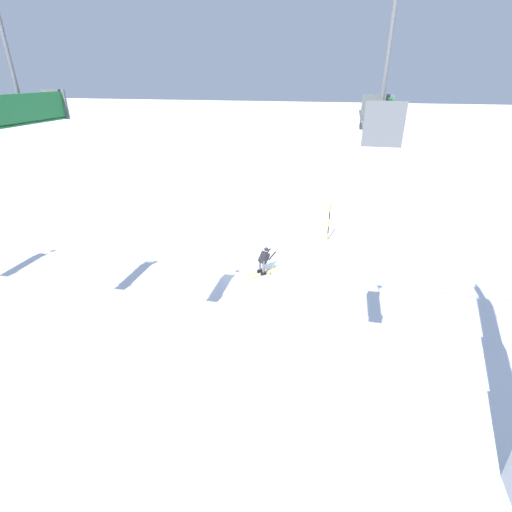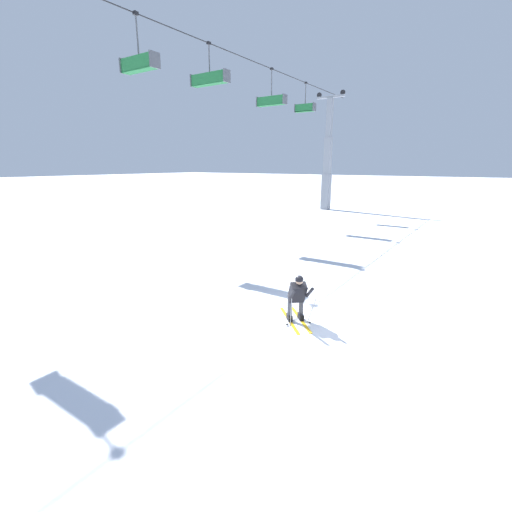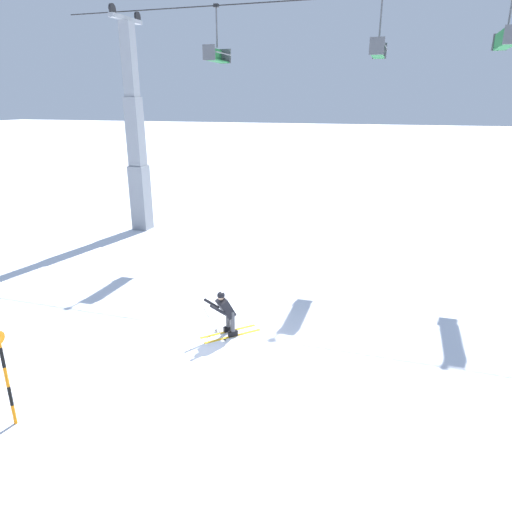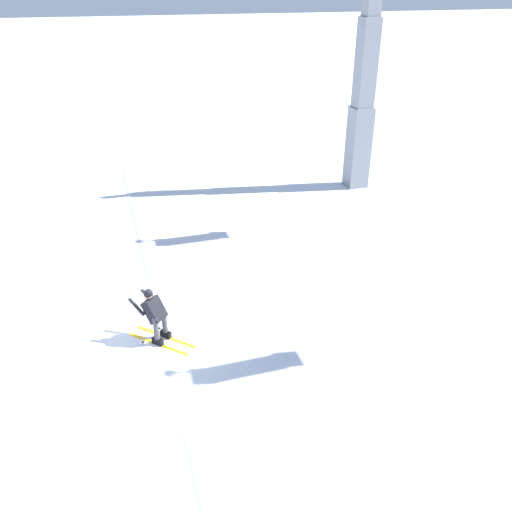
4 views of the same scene
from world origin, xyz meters
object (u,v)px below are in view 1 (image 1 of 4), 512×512
(chairlift_seat_second, at_px, (24,107))
(trail_marker_pole, at_px, (329,221))
(skier_carving_main, at_px, (264,259))
(chairlift_seat_nearest, at_px, (384,116))

(chairlift_seat_second, distance_m, trail_marker_pole, 17.27)
(skier_carving_main, height_order, chairlift_seat_second, chairlift_seat_second)
(skier_carving_main, bearing_deg, trail_marker_pole, -120.32)
(chairlift_seat_second, xyz_separation_m, trail_marker_pole, (-5.90, -14.51, -7.27))
(chairlift_seat_nearest, relative_size, trail_marker_pole, 1.01)
(chairlift_seat_second, bearing_deg, skier_carving_main, -107.49)
(chairlift_seat_nearest, xyz_separation_m, trail_marker_pole, (1.09, -14.51, -7.24))
(skier_carving_main, height_order, chairlift_seat_nearest, chairlift_seat_nearest)
(chairlift_seat_nearest, distance_m, chairlift_seat_second, 6.99)
(chairlift_seat_second, relative_size, trail_marker_pole, 1.00)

